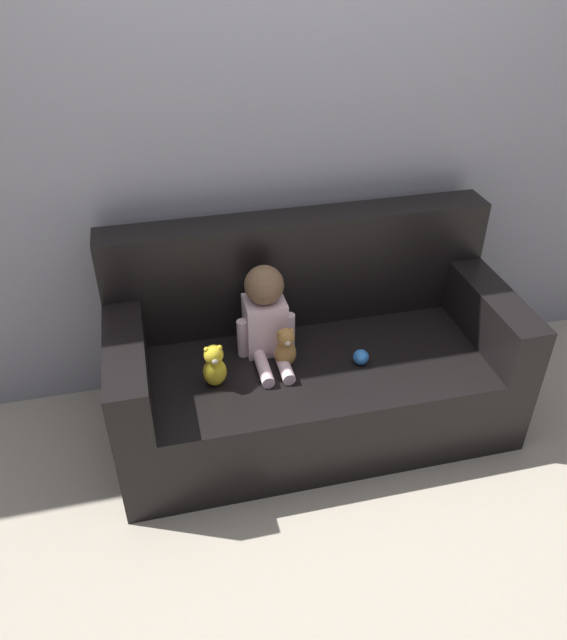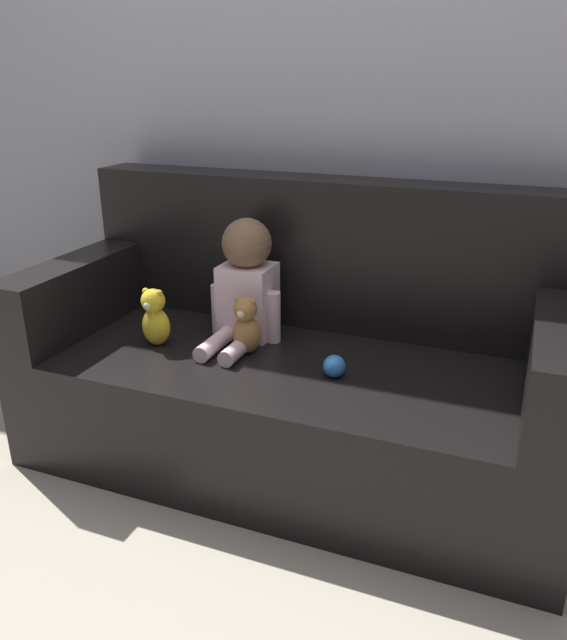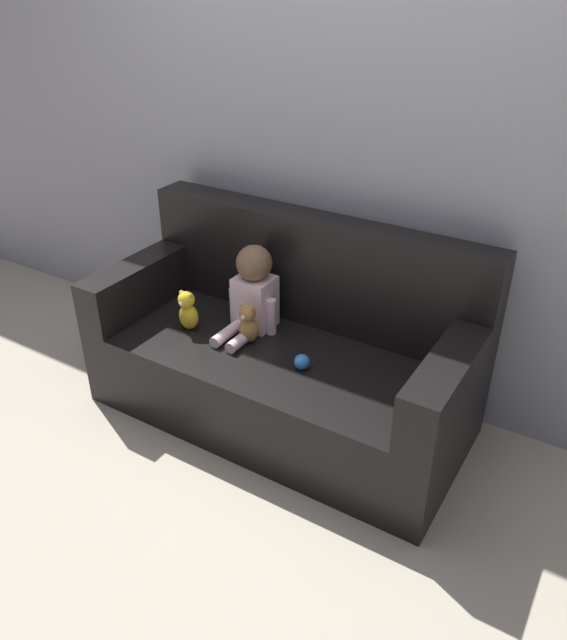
{
  "view_description": "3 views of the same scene",
  "coord_description": "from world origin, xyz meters",
  "px_view_note": "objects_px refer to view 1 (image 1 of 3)",
  "views": [
    {
      "loc": [
        -0.64,
        -2.08,
        2.09
      ],
      "look_at": [
        -0.16,
        -0.1,
        0.67
      ],
      "focal_mm": 35.0,
      "sensor_mm": 36.0,
      "label": 1
    },
    {
      "loc": [
        0.66,
        -1.74,
        1.25
      ],
      "look_at": [
        -0.02,
        -0.01,
        0.52
      ],
      "focal_mm": 35.0,
      "sensor_mm": 36.0,
      "label": 2
    },
    {
      "loc": [
        1.29,
        -2.05,
        1.94
      ],
      "look_at": [
        0.02,
        -0.0,
        0.54
      ],
      "focal_mm": 35.0,
      "sensor_mm": 36.0,
      "label": 3
    }
  ],
  "objects_px": {
    "person_baby": "(265,315)",
    "plush_toy_side": "(214,366)",
    "toy_ball": "(361,357)",
    "couch": "(310,359)",
    "teddy_bear_brown": "(285,348)"
  },
  "relations": [
    {
      "from": "person_baby",
      "to": "plush_toy_side",
      "type": "distance_m",
      "value": 0.32
    },
    {
      "from": "plush_toy_side",
      "to": "toy_ball",
      "type": "height_order",
      "value": "plush_toy_side"
    },
    {
      "from": "couch",
      "to": "plush_toy_side",
      "type": "height_order",
      "value": "couch"
    },
    {
      "from": "teddy_bear_brown",
      "to": "toy_ball",
      "type": "relative_size",
      "value": 2.84
    },
    {
      "from": "person_baby",
      "to": "plush_toy_side",
      "type": "relative_size",
      "value": 2.06
    },
    {
      "from": "plush_toy_side",
      "to": "teddy_bear_brown",
      "type": "bearing_deg",
      "value": 9.92
    },
    {
      "from": "couch",
      "to": "toy_ball",
      "type": "bearing_deg",
      "value": -43.83
    },
    {
      "from": "toy_ball",
      "to": "person_baby",
      "type": "bearing_deg",
      "value": 153.69
    },
    {
      "from": "plush_toy_side",
      "to": "toy_ball",
      "type": "bearing_deg",
      "value": -0.57
    },
    {
      "from": "person_baby",
      "to": "toy_ball",
      "type": "bearing_deg",
      "value": -26.31
    },
    {
      "from": "couch",
      "to": "teddy_bear_brown",
      "type": "xyz_separation_m",
      "value": [
        -0.14,
        -0.11,
        0.17
      ]
    },
    {
      "from": "toy_ball",
      "to": "teddy_bear_brown",
      "type": "bearing_deg",
      "value": 169.29
    },
    {
      "from": "person_baby",
      "to": "teddy_bear_brown",
      "type": "relative_size",
      "value": 2.13
    },
    {
      "from": "person_baby",
      "to": "plush_toy_side",
      "type": "bearing_deg",
      "value": -144.42
    },
    {
      "from": "couch",
      "to": "toy_ball",
      "type": "distance_m",
      "value": 0.27
    }
  ]
}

